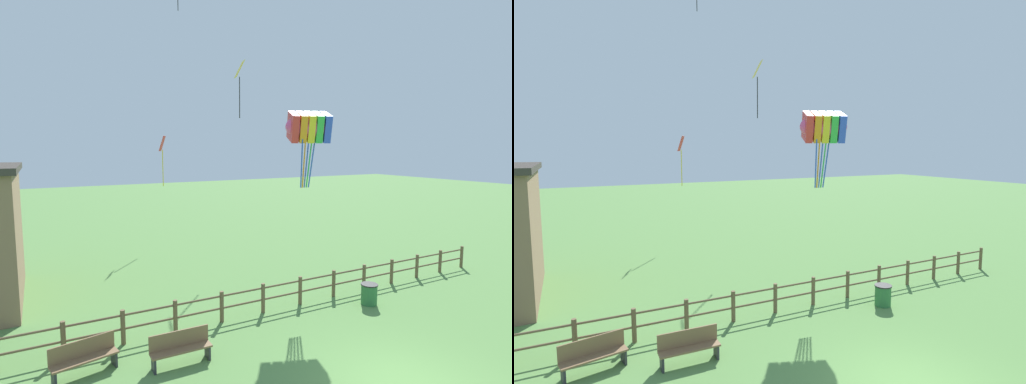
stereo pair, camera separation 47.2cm
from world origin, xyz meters
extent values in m
cylinder|color=brown|center=(-7.29, 5.68, 0.53)|extent=(0.14, 0.14, 1.07)
cylinder|color=brown|center=(-5.67, 5.68, 0.53)|extent=(0.14, 0.14, 1.07)
cylinder|color=brown|center=(-4.05, 5.68, 0.53)|extent=(0.14, 0.14, 1.07)
cylinder|color=brown|center=(-2.43, 5.68, 0.53)|extent=(0.14, 0.14, 1.07)
cylinder|color=brown|center=(-0.81, 5.68, 0.53)|extent=(0.14, 0.14, 1.07)
cylinder|color=brown|center=(0.81, 5.68, 0.53)|extent=(0.14, 0.14, 1.07)
cylinder|color=brown|center=(2.43, 5.68, 0.53)|extent=(0.14, 0.14, 1.07)
cylinder|color=brown|center=(4.05, 5.68, 0.53)|extent=(0.14, 0.14, 1.07)
cylinder|color=brown|center=(5.67, 5.68, 0.53)|extent=(0.14, 0.14, 1.07)
cylinder|color=brown|center=(7.29, 5.68, 0.53)|extent=(0.14, 0.14, 1.07)
cylinder|color=brown|center=(8.90, 5.68, 0.53)|extent=(0.14, 0.14, 1.07)
cylinder|color=brown|center=(10.52, 5.68, 0.53)|extent=(0.14, 0.14, 1.07)
cylinder|color=brown|center=(0.00, 5.68, 0.91)|extent=(21.05, 0.07, 0.07)
cylinder|color=brown|center=(0.00, 5.68, 0.48)|extent=(21.05, 0.07, 0.07)
cube|color=brown|center=(-4.49, 3.73, 0.43)|extent=(1.68, 0.43, 0.05)
cube|color=brown|center=(-4.49, 3.91, 0.68)|extent=(1.67, 0.08, 0.46)
cube|color=#2D2D33|center=(-5.25, 3.74, 0.20)|extent=(0.07, 0.36, 0.40)
cube|color=#2D2D33|center=(-3.74, 3.71, 0.20)|extent=(0.07, 0.36, 0.40)
cube|color=brown|center=(-6.85, 4.45, 0.43)|extent=(1.72, 0.73, 0.05)
cube|color=brown|center=(-6.89, 4.62, 0.68)|extent=(1.65, 0.38, 0.46)
cube|color=#2D2D33|center=(-7.59, 4.29, 0.20)|extent=(0.13, 0.36, 0.40)
cube|color=#2D2D33|center=(-6.11, 4.60, 0.20)|extent=(0.13, 0.36, 0.40)
cylinder|color=#2D6B38|center=(3.09, 4.41, 0.37)|extent=(0.59, 0.59, 0.75)
cylinder|color=black|center=(3.09, 4.41, 0.77)|extent=(0.64, 0.64, 0.04)
ellipsoid|color=#E54C8C|center=(2.12, 7.05, 6.75)|extent=(2.30, 1.94, 1.32)
cube|color=red|center=(1.50, 7.30, 6.75)|extent=(0.75, 1.35, 1.34)
cube|color=orange|center=(1.81, 7.18, 6.75)|extent=(0.75, 1.35, 1.34)
cube|color=yellow|center=(2.12, 7.05, 6.75)|extent=(0.75, 1.35, 1.34)
cube|color=green|center=(2.43, 6.93, 6.75)|extent=(0.75, 1.35, 1.34)
cube|color=blue|center=(2.73, 6.81, 6.75)|extent=(0.75, 1.35, 1.34)
cylinder|color=blue|center=(1.69, 6.93, 5.27)|extent=(0.19, 0.32, 1.98)
cylinder|color=orange|center=(1.79, 6.91, 5.27)|extent=(0.13, 0.34, 1.98)
cylinder|color=blue|center=(1.90, 6.89, 5.27)|extent=(0.06, 0.33, 1.98)
cylinder|color=green|center=(2.03, 6.88, 5.27)|extent=(0.13, 0.34, 1.98)
cylinder|color=blue|center=(2.15, 6.88, 5.27)|extent=(0.19, 0.32, 1.98)
cube|color=red|center=(-0.93, 17.82, 6.16)|extent=(0.59, 0.76, 0.92)
cylinder|color=yellow|center=(-0.93, 17.82, 4.67)|extent=(0.05, 0.05, 2.22)
cube|color=yellow|center=(2.74, 14.62, 10.37)|extent=(0.67, 0.87, 0.96)
cylinder|color=black|center=(2.74, 14.62, 8.77)|extent=(0.05, 0.05, 2.33)
camera|label=1|loc=(-7.68, -6.29, 5.90)|focal=28.00mm
camera|label=2|loc=(-7.27, -6.51, 5.90)|focal=28.00mm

